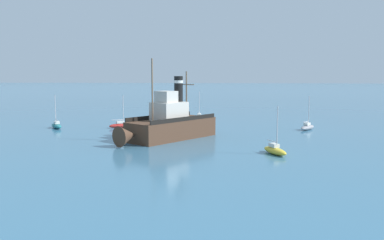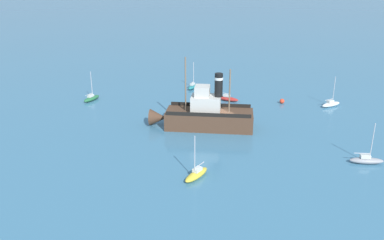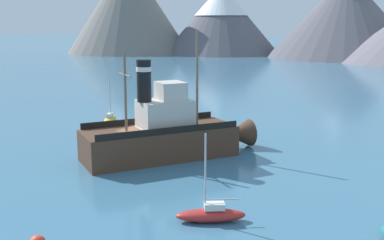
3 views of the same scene
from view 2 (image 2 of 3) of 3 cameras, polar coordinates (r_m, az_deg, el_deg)
ground_plane at (r=56.59m, az=4.09°, el=-1.23°), size 600.00×600.00×0.00m
old_tugboat at (r=56.34m, az=1.82°, el=0.70°), size 11.17×13.65×9.90m
sailboat_grey at (r=50.46m, az=23.28°, el=-5.18°), size 3.02×3.77×4.90m
sailboat_white at (r=69.32m, az=18.91°, el=2.15°), size 1.17×3.82×4.90m
sailboat_teal at (r=75.82m, az=0.12°, el=4.77°), size 3.20×3.67×4.90m
sailboat_yellow at (r=43.37m, az=0.61°, el=-7.59°), size 2.66×3.90×4.90m
sailboat_red at (r=68.74m, az=5.03°, el=3.05°), size 3.82×2.92×4.90m
sailboat_green at (r=70.71m, az=-13.92°, el=3.01°), size 3.12×3.72×4.90m
mooring_buoy at (r=68.70m, az=12.52°, el=2.60°), size 0.81×0.81×0.81m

